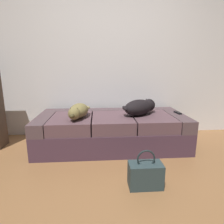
% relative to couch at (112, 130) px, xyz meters
% --- Properties ---
extents(ground_plane, '(10.00, 10.00, 0.00)m').
position_rel_couch_xyz_m(ground_plane, '(0.00, -1.15, -0.23)').
color(ground_plane, '#91633B').
extents(back_wall, '(6.40, 0.10, 2.80)m').
position_rel_couch_xyz_m(back_wall, '(0.00, 0.62, 1.17)').
color(back_wall, silver).
rests_on(back_wall, ground).
extents(couch, '(2.08, 0.94, 0.47)m').
position_rel_couch_xyz_m(couch, '(0.00, 0.00, 0.00)').
color(couch, '#462F3F').
rests_on(couch, ground).
extents(dog_tan, '(0.31, 0.55, 0.19)m').
position_rel_couch_xyz_m(dog_tan, '(-0.46, -0.16, 0.33)').
color(dog_tan, olive).
rests_on(dog_tan, couch).
extents(dog_dark, '(0.58, 0.50, 0.22)m').
position_rel_couch_xyz_m(dog_dark, '(0.40, -0.03, 0.35)').
color(dog_dark, black).
rests_on(dog_dark, couch).
extents(tv_remote, '(0.06, 0.15, 0.02)m').
position_rel_couch_xyz_m(tv_remote, '(0.97, -0.00, 0.25)').
color(tv_remote, black).
rests_on(tv_remote, couch).
extents(handbag, '(0.32, 0.18, 0.38)m').
position_rel_couch_xyz_m(handbag, '(0.25, -1.02, -0.11)').
color(handbag, '#2A3C40').
rests_on(handbag, ground).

